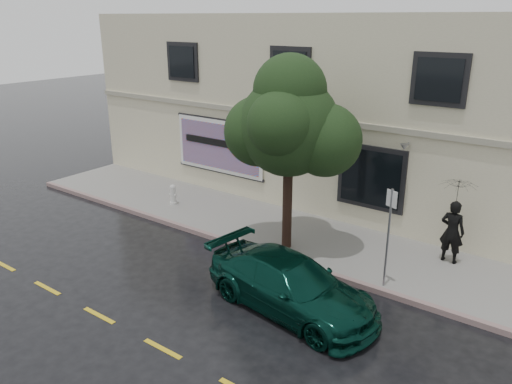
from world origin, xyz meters
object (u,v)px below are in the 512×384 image
Objects in this scene: pedestrian at (452,232)px; fire_hydrant at (173,195)px; car at (291,285)px; street_tree at (289,127)px.

pedestrian reaches higher than fire_hydrant.
car is 0.89× the size of street_tree.
pedestrian is 9.95m from fire_hydrant.
car is 6.06× the size of fire_hydrant.
street_tree is 6.48m from fire_hydrant.
car is 5.29m from pedestrian.
fire_hydrant is at bearing 10.36° from pedestrian.
car is at bearing -55.54° from street_tree.
street_tree reaches higher than car.
car reaches higher than fire_hydrant.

